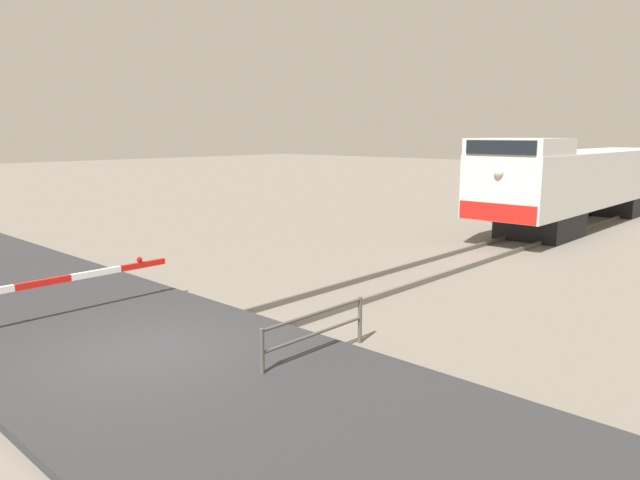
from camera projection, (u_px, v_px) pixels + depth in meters
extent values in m
plane|color=slate|center=(148.00, 359.00, 10.87)|extent=(160.00, 160.00, 0.00)
cube|color=#59544C|center=(128.00, 346.00, 11.33)|extent=(0.08, 80.00, 0.15)
cube|color=#59544C|center=(169.00, 365.00, 10.37)|extent=(0.08, 80.00, 0.15)
cube|color=#2D2D30|center=(148.00, 355.00, 10.85)|extent=(36.00, 5.74, 0.16)
cube|color=black|center=(540.00, 224.00, 23.58)|extent=(2.59, 3.20, 1.05)
cube|color=black|center=(615.00, 204.00, 30.43)|extent=(2.59, 3.20, 1.05)
cube|color=silver|center=(585.00, 177.00, 26.70)|extent=(3.05, 17.31, 2.32)
cube|color=silver|center=(520.00, 147.00, 21.32)|extent=(2.99, 3.09, 0.61)
cube|color=black|center=(500.00, 147.00, 20.19)|extent=(2.59, 0.06, 0.49)
cube|color=red|center=(496.00, 212.00, 20.59)|extent=(2.90, 0.08, 0.64)
sphere|color=#F2EACC|center=(499.00, 171.00, 20.32)|extent=(0.36, 0.36, 0.36)
cube|color=red|center=(43.00, 283.00, 12.55)|extent=(0.10, 1.19, 0.14)
cube|color=white|center=(96.00, 273.00, 13.41)|extent=(0.10, 1.19, 0.14)
cube|color=red|center=(143.00, 265.00, 14.27)|extent=(0.10, 1.19, 0.14)
sphere|color=red|center=(139.00, 260.00, 14.18)|extent=(0.14, 0.14, 0.14)
cylinder|color=#4C4742|center=(262.00, 356.00, 9.76)|extent=(0.08, 0.08, 0.95)
cylinder|color=#4C4742|center=(360.00, 320.00, 11.63)|extent=(0.08, 0.08, 0.95)
cylinder|color=#4C4742|center=(315.00, 314.00, 10.62)|extent=(0.06, 2.60, 0.06)
cylinder|color=#4C4742|center=(315.00, 334.00, 10.69)|extent=(0.06, 2.60, 0.06)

